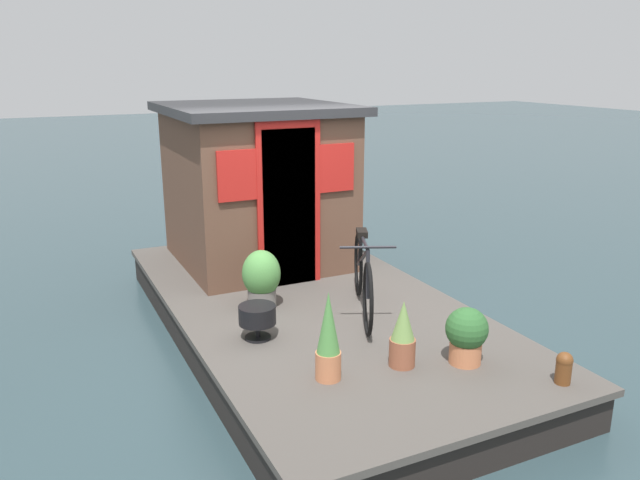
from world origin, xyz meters
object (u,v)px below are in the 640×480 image
at_px(potted_plant_sage, 466,334).
at_px(potted_plant_rosemary, 328,338).
at_px(bicycle, 363,276).
at_px(houseboat_cabin, 257,184).
at_px(mooring_bollard, 564,367).
at_px(potted_plant_fern, 403,335).
at_px(potted_plant_succulent, 261,278).
at_px(charcoal_grill, 257,316).

xyz_separation_m(potted_plant_sage, potted_plant_rosemary, (0.24, 1.12, 0.09)).
bearing_deg(bicycle, potted_plant_rosemary, 139.80).
xyz_separation_m(houseboat_cabin, mooring_bollard, (-3.92, -1.01, -0.82)).
relative_size(houseboat_cabin, mooring_bollard, 8.41).
xyz_separation_m(bicycle, potted_plant_sage, (-1.30, -0.22, -0.12)).
bearing_deg(houseboat_cabin, potted_plant_rosemary, 169.46).
relative_size(houseboat_cabin, potted_plant_rosemary, 3.00).
bearing_deg(potted_plant_fern, potted_plant_succulent, 19.12).
height_order(potted_plant_fern, potted_plant_rosemary, potted_plant_rosemary).
distance_m(potted_plant_succulent, mooring_bollard, 2.88).
bearing_deg(bicycle, potted_plant_succulent, 57.33).
bearing_deg(houseboat_cabin, bicycle, -170.90).
relative_size(bicycle, potted_plant_fern, 2.76).
xyz_separation_m(potted_plant_sage, mooring_bollard, (-0.59, -0.46, -0.12)).
bearing_deg(mooring_bollard, potted_plant_fern, 50.69).
height_order(potted_plant_sage, mooring_bollard, potted_plant_sage).
distance_m(houseboat_cabin, mooring_bollard, 4.13).
xyz_separation_m(bicycle, potted_plant_fern, (-1.12, 0.26, -0.11)).
height_order(potted_plant_succulent, mooring_bollard, potted_plant_succulent).
bearing_deg(mooring_bollard, potted_plant_succulent, 32.01).
bearing_deg(potted_plant_sage, mooring_bollard, -142.36).
bearing_deg(potted_plant_rosemary, bicycle, -40.20).
height_order(bicycle, charcoal_grill, bicycle).
bearing_deg(potted_plant_sage, potted_plant_fern, 69.67).
height_order(bicycle, mooring_bollard, bicycle).
xyz_separation_m(potted_plant_rosemary, mooring_bollard, (-0.84, -1.58, -0.20)).
bearing_deg(charcoal_grill, potted_plant_fern, -138.57).
bearing_deg(houseboat_cabin, potted_plant_fern, -178.92).
bearing_deg(potted_plant_succulent, potted_plant_fern, -160.88).
height_order(bicycle, potted_plant_sage, bicycle).
height_order(houseboat_cabin, potted_plant_fern, houseboat_cabin).
distance_m(bicycle, charcoal_grill, 1.15).
xyz_separation_m(potted_plant_fern, charcoal_grill, (0.99, 0.87, -0.05)).
distance_m(houseboat_cabin, potted_plant_sage, 3.44).
relative_size(bicycle, potted_plant_sage, 3.23).
bearing_deg(potted_plant_sage, houseboat_cabin, 9.36).
distance_m(houseboat_cabin, potted_plant_succulent, 1.70).
relative_size(potted_plant_succulent, mooring_bollard, 2.32).
distance_m(bicycle, potted_plant_sage, 1.33).
distance_m(potted_plant_sage, mooring_bollard, 0.76).
distance_m(potted_plant_succulent, potted_plant_rosemary, 1.60).
relative_size(bicycle, mooring_bollard, 6.01).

